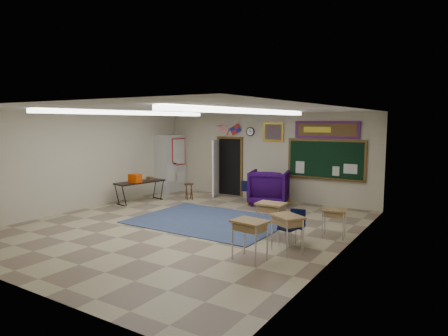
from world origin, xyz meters
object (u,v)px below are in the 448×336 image
Objects in this scene: student_desk_front_right at (334,222)px; wooden_stool at (189,191)px; wingback_armchair at (269,187)px; folding_table at (140,191)px; student_desk_front_left at (271,218)px.

wooden_stool is (-5.65, 1.82, -0.08)m from student_desk_front_right.
wingback_armchair is 4.33m from folding_table.
wingback_armchair is 3.96m from student_desk_front_right.
wingback_armchair reaches higher than student_desk_front_right.
folding_table is (-6.78, 0.59, 0.01)m from student_desk_front_right.
student_desk_front_right is at bearing 27.25° from student_desk_front_left.
folding_table is (-5.49, 1.29, -0.06)m from student_desk_front_left.
folding_table reaches higher than student_desk_front_right.
wingback_armchair is 1.84× the size of student_desk_front_right.
wooden_stool is (-2.69, -0.80, -0.27)m from wingback_armchair.
student_desk_front_left is 1.47m from student_desk_front_right.
wingback_armchair is 0.69× the size of folding_table.
wooden_stool is at bearing 148.79° from student_desk_front_left.
folding_table is at bearing 165.98° from student_desk_front_right.
student_desk_front_right is 0.38× the size of folding_table.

